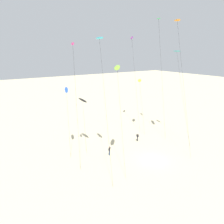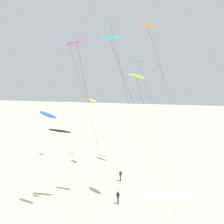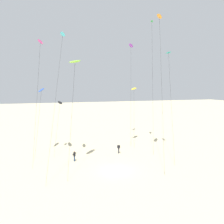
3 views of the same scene
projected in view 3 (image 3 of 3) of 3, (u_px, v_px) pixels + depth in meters
name	position (u px, v px, depth m)	size (l,w,h in m)	color
ground_plane	(116.00, 171.00, 30.77)	(260.00, 260.00, 0.00)	beige
kite_green	(152.00, 26.00, 41.64)	(3.10, 7.49, 24.65)	green
kite_blue	(41.00, 91.00, 38.11)	(2.12, 5.12, 11.76)	blue
kite_cyan	(63.00, 36.00, 32.39)	(3.69, 9.85, 19.88)	#33BFE0
kite_lime	(75.00, 62.00, 30.80)	(3.15, 6.51, 15.84)	#8CD833
kite_black	(60.00, 103.00, 39.49)	(1.98, 5.57, 9.31)	black
kite_purple	(131.00, 47.00, 48.16)	(3.69, 8.35, 21.36)	purple
kite_magenta	(40.00, 47.00, 33.92)	(2.19, 5.45, 19.15)	#D8339E
kite_teal	(169.00, 56.00, 38.32)	(3.19, 8.48, 17.97)	teal
kite_yellow	(134.00, 89.00, 44.70)	(2.64, 5.31, 11.72)	yellow
kite_orange	(159.00, 18.00, 34.93)	(4.19, 9.55, 23.46)	orange
kite_flyer_nearest	(119.00, 148.00, 38.53)	(0.65, 0.63, 1.67)	#33333D
kite_flyer_middle	(74.00, 156.00, 34.48)	(0.73, 0.73, 1.67)	navy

